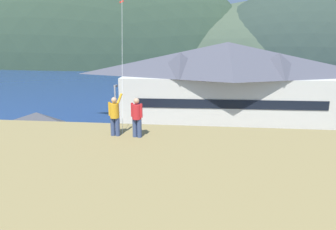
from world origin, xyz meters
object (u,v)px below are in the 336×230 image
(parked_car_corner_spot, at_px, (111,152))
(wharf_dock, at_px, (172,102))
(moored_boat_wharfside, at_px, (153,100))
(parking_light_pole, at_px, (116,110))
(harbor_lodge, at_px, (226,81))
(parked_car_front_row_end, at_px, (321,182))
(moored_boat_outer_mooring, at_px, (192,100))
(parked_car_back_row_right, at_px, (250,154))
(storage_shed_waterside, at_px, (185,106))
(person_companion, at_px, (137,116))
(person_kite_flyer, at_px, (115,115))
(parked_car_front_row_red, at_px, (108,175))
(storage_shed_near_lot, at_px, (39,138))

(parked_car_corner_spot, bearing_deg, wharf_dock, 83.51)
(moored_boat_wharfside, xyz_separation_m, parking_light_pole, (-0.56, -21.61, 3.09))
(harbor_lodge, height_order, parked_car_front_row_end, harbor_lodge)
(moored_boat_outer_mooring, relative_size, parked_car_back_row_right, 1.57)
(moored_boat_wharfside, bearing_deg, storage_shed_waterside, -61.39)
(storage_shed_waterside, relative_size, moored_boat_outer_mooring, 0.85)
(storage_shed_waterside, xyz_separation_m, person_companion, (-0.54, -28.22, 5.68))
(person_companion, bearing_deg, parking_light_pole, 109.14)
(parked_car_front_row_end, height_order, person_companion, person_companion)
(parking_light_pole, distance_m, person_kite_flyer, 19.18)
(wharf_dock, relative_size, parked_car_corner_spot, 2.49)
(storage_shed_waterside, bearing_deg, person_companion, -91.10)
(moored_boat_wharfside, height_order, person_companion, person_companion)
(storage_shed_waterside, height_order, parked_car_corner_spot, storage_shed_waterside)
(moored_boat_wharfside, bearing_deg, wharf_dock, -5.38)
(person_companion, bearing_deg, parked_car_front_row_red, 116.77)
(storage_shed_near_lot, distance_m, moored_boat_wharfside, 28.64)
(parked_car_front_row_red, bearing_deg, parked_car_back_row_right, 25.94)
(parking_light_pole, relative_size, person_kite_flyer, 3.43)
(person_companion, bearing_deg, parked_car_corner_spot, 112.40)
(parked_car_front_row_end, distance_m, person_kite_flyer, 16.71)
(moored_boat_wharfside, distance_m, parked_car_corner_spot, 26.67)
(moored_boat_outer_mooring, distance_m, parked_car_back_row_right, 27.07)
(moored_boat_outer_mooring, bearing_deg, parking_light_pole, -108.38)
(wharf_dock, relative_size, moored_boat_wharfside, 1.61)
(storage_shed_near_lot, xyz_separation_m, parked_car_front_row_end, (23.04, -2.93, -1.51))
(moored_boat_outer_mooring, relative_size, parked_car_front_row_red, 1.61)
(storage_shed_waterside, height_order, person_kite_flyer, person_kite_flyer)
(parked_car_corner_spot, distance_m, parking_light_pole, 5.83)
(moored_boat_outer_mooring, xyz_separation_m, parking_light_pole, (-7.33, -22.06, 3.09))
(storage_shed_waterside, bearing_deg, parked_car_corner_spot, -111.22)
(parked_car_back_row_right, relative_size, parked_car_corner_spot, 1.03)
(parked_car_front_row_red, xyz_separation_m, person_companion, (4.16, -8.24, 6.82))
(moored_boat_wharfside, distance_m, parked_car_back_row_right, 28.96)
(storage_shed_waterside, distance_m, person_companion, 28.79)
(parked_car_front_row_end, relative_size, parked_car_corner_spot, 1.01)
(storage_shed_near_lot, bearing_deg, person_kite_flyer, -47.87)
(storage_shed_waterside, distance_m, parked_car_front_row_end, 22.37)
(parked_car_front_row_end, relative_size, parked_car_back_row_right, 0.98)
(person_kite_flyer, bearing_deg, moored_boat_wharfside, 96.77)
(parked_car_corner_spot, bearing_deg, moored_boat_outer_mooring, 76.68)
(person_companion, bearing_deg, harbor_lodge, 78.05)
(storage_shed_near_lot, distance_m, person_companion, 17.24)
(storage_shed_waterside, bearing_deg, storage_shed_near_lot, -126.09)
(storage_shed_near_lot, height_order, moored_boat_outer_mooring, storage_shed_near_lot)
(person_companion, bearing_deg, parked_car_front_row_end, 37.24)
(harbor_lodge, bearing_deg, parked_car_front_row_red, -116.86)
(parking_light_pole, bearing_deg, wharf_dock, 79.60)
(parked_car_corner_spot, relative_size, parking_light_pole, 0.66)
(harbor_lodge, distance_m, wharf_dock, 14.90)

